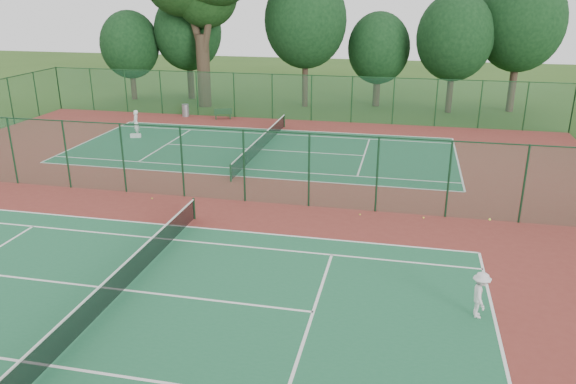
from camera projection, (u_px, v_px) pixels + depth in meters
The scene contains 17 objects.
ground at pixel (214, 199), 27.03m from camera, with size 120.00×120.00×0.00m, color #2D5019.
red_pad at pixel (214, 199), 27.03m from camera, with size 40.00×36.00×0.01m, color maroon.
court_near at pixel (125, 290), 18.75m from camera, with size 23.77×10.97×0.01m, color #1F623D.
court_far at pixel (262, 150), 35.30m from camera, with size 23.77×10.97×0.01m, color #1B5837.
fence_north at pixel (292, 97), 42.98m from camera, with size 40.00×0.09×3.50m.
fence_divider at pixel (213, 164), 26.43m from camera, with size 40.00×0.09×3.50m.
tennis_net_near at pixel (123, 276), 18.57m from camera, with size 0.10×12.90×0.97m.
tennis_net_far at pixel (262, 142), 35.12m from camera, with size 0.10×12.90×0.97m.
player_near at pixel (480, 295), 17.00m from camera, with size 0.96×0.55×1.49m, color silver.
player_far at pixel (136, 123), 38.43m from camera, with size 0.64×0.42×1.77m, color silver.
trash_bin at pixel (186, 110), 44.53m from camera, with size 0.54×0.54×0.98m, color gray.
bench at pixel (223, 114), 43.59m from camera, with size 1.43×0.92×0.85m.
kit_bag at pixel (136, 136), 38.18m from camera, with size 0.71×0.27×0.27m, color silver.
stray_ball_a at pixel (360, 214), 25.03m from camera, with size 0.06×0.06×0.06m, color gold.
stray_ball_b at pixel (424, 218), 24.66m from camera, with size 0.08×0.08×0.08m, color yellow.
stray_ball_c at pixel (152, 198), 26.95m from camera, with size 0.07×0.07×0.07m, color #C5D230.
evergreen_row at pixel (312, 105), 49.22m from camera, with size 39.00×5.00×12.00m, color black, non-canonical shape.
Camera 1 is at (8.87, -23.99, 9.46)m, focal length 35.00 mm.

